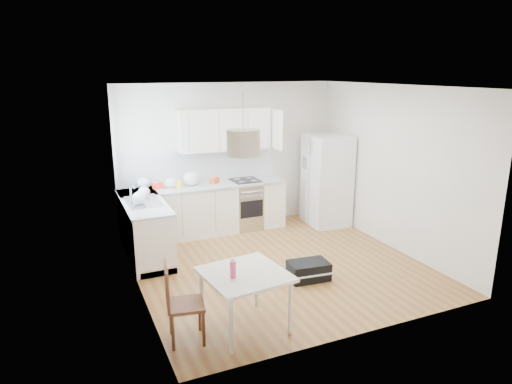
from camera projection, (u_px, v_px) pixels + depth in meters
floor at (278, 264)px, 7.07m from camera, size 4.20×4.20×0.00m
ceiling at (280, 86)px, 6.37m from camera, size 4.20×4.20×0.00m
wall_back at (229, 156)px, 8.58m from camera, size 4.20×0.00×4.20m
wall_left at (134, 195)px, 5.91m from camera, size 0.00×4.20×4.20m
wall_right at (393, 168)px, 7.53m from camera, size 0.00×4.20×4.20m
window_glassblock at (120, 151)px, 6.83m from camera, size 0.02×1.00×1.00m
cabinets_back at (205, 210)px, 8.32m from camera, size 3.00×0.60×0.88m
cabinets_left at (145, 229)px, 7.32m from camera, size 0.60×1.80×0.88m
counter_back at (204, 186)px, 8.20m from camera, size 3.02×0.64×0.04m
counter_left at (143, 202)px, 7.20m from camera, size 0.64×1.82×0.04m
backsplash_back at (199, 166)px, 8.38m from camera, size 3.00×0.01×0.58m
backsplash_left at (122, 185)px, 7.01m from camera, size 0.01×1.80×0.58m
upper_cabinets at (224, 129)px, 8.24m from camera, size 1.70×0.32×0.75m
range_oven at (246, 205)px, 8.63m from camera, size 0.50×0.61×0.88m
sink at (143, 202)px, 7.16m from camera, size 0.50×0.80×0.16m
refrigerator at (327, 180)px, 8.78m from camera, size 0.89×0.92×1.73m
dining_table at (245, 279)px, 5.18m from camera, size 0.99×0.99×0.70m
dining_chair at (186, 303)px, 4.99m from camera, size 0.44×0.44×0.92m
drink_bottle at (233, 268)px, 5.00m from camera, size 0.07×0.07×0.24m
gym_bag at (309, 270)px, 6.56m from camera, size 0.60×0.42×0.26m
pendant_lamp at (243, 143)px, 4.82m from camera, size 0.46×0.46×0.28m
grocery_bag_a at (143, 183)px, 7.85m from camera, size 0.23×0.20×0.21m
grocery_bag_b at (171, 183)px, 7.95m from camera, size 0.21×0.17×0.19m
grocery_bag_c at (192, 178)px, 8.10m from camera, size 0.29×0.25×0.26m
grocery_bag_d at (144, 192)px, 7.39m from camera, size 0.19×0.16×0.17m
grocery_bag_e at (140, 198)px, 6.99m from camera, size 0.22×0.19×0.20m
snack_orange at (215, 180)px, 8.30m from camera, size 0.18×0.15×0.10m
snack_yellow at (177, 184)px, 8.01m from camera, size 0.21×0.19×0.12m
snack_red at (158, 186)px, 7.90m from camera, size 0.20×0.16×0.12m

